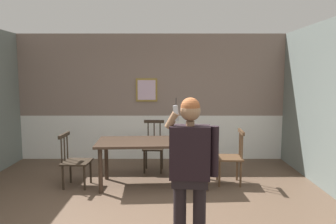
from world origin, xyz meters
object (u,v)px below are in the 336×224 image
chair_near_window (75,161)px  person_figure (191,163)px  chair_at_table_head (232,157)px  dining_table (154,146)px  chair_by_doorway (154,147)px

chair_near_window → person_figure: person_figure is taller
chair_near_window → chair_at_table_head: chair_at_table_head is taller
dining_table → person_figure: 2.14m
chair_by_doorway → person_figure: (0.53, -2.90, 0.48)m
chair_at_table_head → person_figure: size_ratio=0.57×
chair_near_window → chair_by_doorway: chair_by_doorway is taller
chair_near_window → dining_table: bearing=95.7°
chair_by_doorway → person_figure: person_figure is taller
chair_by_doorway → person_figure: size_ratio=0.60×
dining_table → chair_near_window: size_ratio=2.15×
dining_table → chair_by_doorway: chair_by_doorway is taller
chair_near_window → chair_by_doorway: (1.31, 0.91, 0.03)m
chair_near_window → person_figure: (1.83, -2.00, 0.51)m
chair_near_window → person_figure: 2.76m
chair_near_window → person_figure: bearing=45.2°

